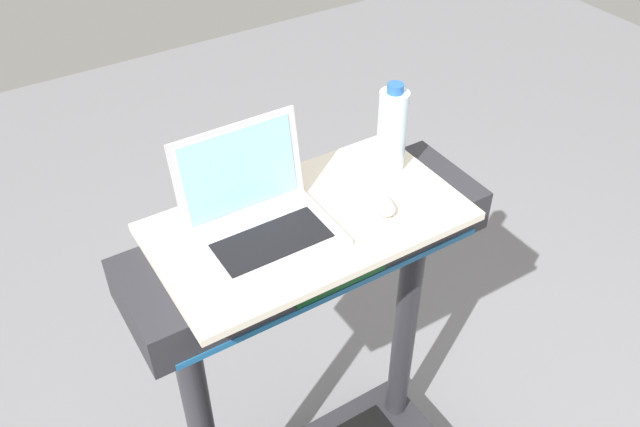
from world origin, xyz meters
TOP-DOWN VIEW (x-y plane):
  - desk_board at (0.00, 0.70)m, footprint 0.72×0.40m
  - laptop at (-0.12, 0.72)m, footprint 0.31×0.26m
  - computer_mouse at (0.16, 0.64)m, footprint 0.06×0.10m
  - water_bottle at (0.28, 0.77)m, footprint 0.07×0.07m

SIDE VIEW (x-z plane):
  - desk_board at x=0.00m, z-range 1.13..1.15m
  - computer_mouse at x=0.16m, z-range 1.15..1.19m
  - laptop at x=-0.12m, z-range 1.09..1.32m
  - water_bottle at x=0.28m, z-range 1.15..1.38m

